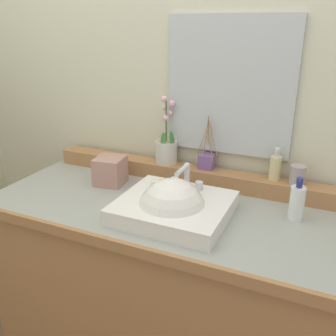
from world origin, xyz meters
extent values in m
cube|color=beige|center=(0.00, 0.44, 1.37)|extent=(3.43, 0.20, 2.75)
cube|color=#A57346|center=(0.00, 0.00, 0.42)|extent=(1.47, 0.64, 0.84)
cube|color=#989F98|center=(0.00, 0.00, 0.85)|extent=(1.49, 0.66, 0.04)
cube|color=#A57346|center=(0.00, -0.33, 0.85)|extent=(1.49, 0.02, 0.04)
cube|color=#A57346|center=(0.00, 0.27, 0.91)|extent=(1.41, 0.10, 0.08)
cube|color=white|center=(0.08, -0.07, 0.91)|extent=(0.43, 0.39, 0.07)
sphere|color=white|center=(0.08, -0.09, 0.90)|extent=(0.27, 0.27, 0.27)
cylinder|color=silver|center=(0.08, 0.06, 0.99)|extent=(0.02, 0.02, 0.10)
cylinder|color=silver|center=(0.08, 0.01, 1.04)|extent=(0.02, 0.11, 0.02)
sphere|color=silver|center=(0.08, 0.06, 1.04)|extent=(0.03, 0.03, 0.03)
cylinder|color=silver|center=(0.03, 0.06, 0.96)|extent=(0.03, 0.03, 0.04)
cylinder|color=silver|center=(0.14, 0.06, 0.96)|extent=(0.03, 0.03, 0.04)
ellipsoid|color=beige|center=(-0.04, 0.03, 0.95)|extent=(0.07, 0.04, 0.02)
cylinder|color=silver|center=(-0.12, 0.28, 1.00)|extent=(0.11, 0.11, 0.11)
cylinder|color=tan|center=(-0.12, 0.28, 1.05)|extent=(0.09, 0.09, 0.01)
cylinder|color=#476B38|center=(-0.12, 0.28, 1.16)|extent=(0.01, 0.01, 0.21)
ellipsoid|color=#387033|center=(-0.08, 0.27, 1.07)|extent=(0.04, 0.04, 0.08)
ellipsoid|color=#387033|center=(-0.11, 0.25, 1.07)|extent=(0.03, 0.03, 0.08)
ellipsoid|color=#387033|center=(-0.11, 0.33, 1.07)|extent=(0.03, 0.03, 0.10)
sphere|color=#E9B0CA|center=(-0.12, 0.29, 1.17)|extent=(0.03, 0.03, 0.03)
sphere|color=#E9B0CA|center=(-0.10, 0.30, 1.19)|extent=(0.03, 0.03, 0.03)
sphere|color=#E9B0CA|center=(-0.13, 0.30, 1.22)|extent=(0.03, 0.03, 0.03)
sphere|color=#E9B0CA|center=(-0.09, 0.30, 1.24)|extent=(0.03, 0.03, 0.03)
sphere|color=#E9B0CA|center=(-0.12, 0.27, 1.26)|extent=(0.03, 0.03, 0.03)
cylinder|color=beige|center=(0.41, 0.28, 1.00)|extent=(0.05, 0.05, 0.11)
cylinder|color=silver|center=(0.41, 0.28, 1.06)|extent=(0.02, 0.02, 0.02)
cylinder|color=silver|center=(0.41, 0.28, 1.08)|extent=(0.02, 0.02, 0.02)
cylinder|color=silver|center=(0.41, 0.27, 1.09)|extent=(0.01, 0.03, 0.01)
cylinder|color=#A09296|center=(0.50, 0.26, 0.99)|extent=(0.07, 0.07, 0.09)
cube|color=#735392|center=(0.09, 0.29, 0.98)|extent=(0.07, 0.07, 0.07)
cylinder|color=#9E7A4C|center=(0.12, 0.29, 1.10)|extent=(0.05, 0.01, 0.18)
cylinder|color=#9E7A4C|center=(0.10, 0.30, 1.10)|extent=(0.02, 0.03, 0.19)
cylinder|color=#9E7A4C|center=(0.09, 0.31, 1.09)|extent=(0.01, 0.04, 0.18)
cylinder|color=#9E7A4C|center=(0.07, 0.30, 1.08)|extent=(0.06, 0.02, 0.16)
cylinder|color=#9E7A4C|center=(0.08, 0.29, 1.08)|extent=(0.02, 0.01, 0.14)
cylinder|color=#9E7A4C|center=(0.09, 0.27, 1.10)|extent=(0.01, 0.03, 0.20)
cylinder|color=#9E7A4C|center=(0.11, 0.26, 1.10)|extent=(0.05, 0.06, 0.19)
cylinder|color=white|center=(0.52, 0.09, 0.94)|extent=(0.06, 0.06, 0.14)
cylinder|color=navy|center=(0.52, 0.09, 1.02)|extent=(0.02, 0.02, 0.02)
cylinder|color=navy|center=(0.52, 0.09, 1.04)|extent=(0.03, 0.03, 0.02)
cylinder|color=navy|center=(0.52, 0.08, 1.04)|extent=(0.01, 0.03, 0.01)
cube|color=tan|center=(-0.32, 0.09, 0.94)|extent=(0.15, 0.15, 0.13)
cube|color=silver|center=(0.17, 0.33, 1.33)|extent=(0.57, 0.02, 0.60)
camera|label=1|loc=(0.60, -1.27, 1.58)|focal=39.50mm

